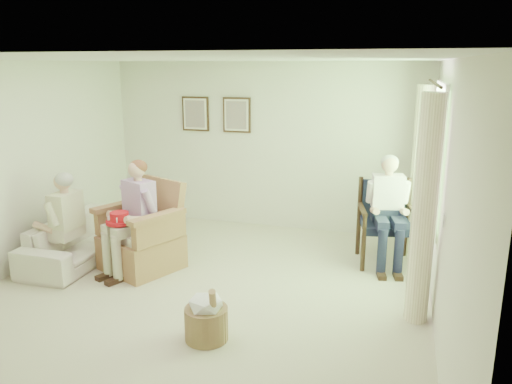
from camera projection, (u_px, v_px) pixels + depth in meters
floor at (199, 297)px, 5.62m from camera, size 5.50×5.50×0.00m
back_wall at (265, 146)px, 7.85m from camera, size 5.00×0.04×2.60m
left_wall at (3, 172)px, 5.99m from camera, size 0.04×5.50×2.60m
right_wall at (446, 203)px, 4.61m from camera, size 0.04×5.50×2.60m
ceiling at (192, 59)px, 4.98m from camera, size 5.00×5.50×0.02m
window at (437, 152)px, 5.67m from camera, size 0.13×2.50×1.63m
curtain_left at (424, 211)px, 4.90m from camera, size 0.34×0.34×2.30m
curtain_right at (420, 171)px, 6.72m from camera, size 0.34×0.34×2.30m
framed_print_left at (195, 114)px, 8.02m from camera, size 0.45×0.05×0.55m
framed_print_right at (237, 115)px, 7.82m from camera, size 0.45×0.05×0.55m
wicker_armchair at (143, 241)px, 6.38m from camera, size 0.88×0.87×1.13m
wood_armchair at (387, 219)px, 6.55m from camera, size 0.69×0.65×1.06m
sofa at (84, 238)px, 6.71m from camera, size 1.91×0.75×0.56m
person_wicker at (135, 209)px, 6.13m from camera, size 0.40×0.63×1.39m
person_dark at (387, 203)px, 6.32m from camera, size 0.40×0.62×1.41m
person_sofa at (62, 217)px, 6.24m from camera, size 0.42×0.62×1.23m
red_hat at (120, 219)px, 6.01m from camera, size 0.33×0.33×0.14m
hatbox at (206, 316)px, 4.71m from camera, size 0.44×0.44×0.61m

